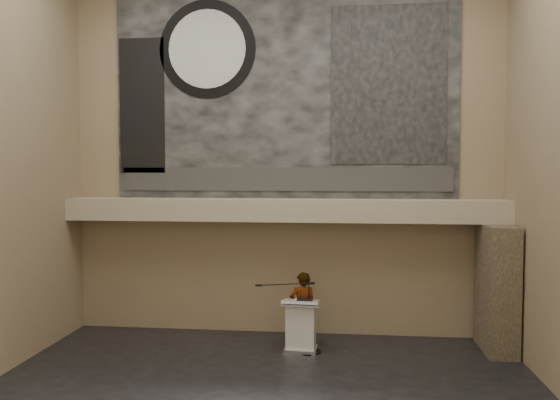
# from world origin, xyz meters

# --- Properties ---
(wall_back) EXTENTS (10.00, 0.02, 8.50)m
(wall_back) POSITION_xyz_m (0.00, 4.00, 4.25)
(wall_back) COLOR #8E7D5A
(wall_back) RESTS_ON floor
(wall_front) EXTENTS (10.00, 0.02, 8.50)m
(wall_front) POSITION_xyz_m (0.00, -4.00, 4.25)
(wall_front) COLOR #8E7D5A
(wall_front) RESTS_ON floor
(soffit) EXTENTS (10.00, 0.80, 0.50)m
(soffit) POSITION_xyz_m (0.00, 3.60, 2.95)
(soffit) COLOR tan
(soffit) RESTS_ON wall_back
(sprinkler_left) EXTENTS (0.04, 0.04, 0.06)m
(sprinkler_left) POSITION_xyz_m (-1.60, 3.55, 2.67)
(sprinkler_left) COLOR #B2893D
(sprinkler_left) RESTS_ON soffit
(sprinkler_right) EXTENTS (0.04, 0.04, 0.06)m
(sprinkler_right) POSITION_xyz_m (1.90, 3.55, 2.67)
(sprinkler_right) COLOR #B2893D
(sprinkler_right) RESTS_ON soffit
(banner) EXTENTS (8.00, 0.05, 5.00)m
(banner) POSITION_xyz_m (0.00, 3.97, 5.70)
(banner) COLOR black
(banner) RESTS_ON wall_back
(banner_text_strip) EXTENTS (7.76, 0.02, 0.55)m
(banner_text_strip) POSITION_xyz_m (0.00, 3.93, 3.65)
(banner_text_strip) COLOR #2A2A2A
(banner_text_strip) RESTS_ON banner
(banner_clock_rim) EXTENTS (2.30, 0.02, 2.30)m
(banner_clock_rim) POSITION_xyz_m (-1.80, 3.93, 6.70)
(banner_clock_rim) COLOR black
(banner_clock_rim) RESTS_ON banner
(banner_clock_face) EXTENTS (1.84, 0.02, 1.84)m
(banner_clock_face) POSITION_xyz_m (-1.80, 3.91, 6.70)
(banner_clock_face) COLOR silver
(banner_clock_face) RESTS_ON banner
(banner_building_print) EXTENTS (2.60, 0.02, 3.60)m
(banner_building_print) POSITION_xyz_m (2.40, 3.93, 5.80)
(banner_building_print) COLOR black
(banner_building_print) RESTS_ON banner
(banner_brick_print) EXTENTS (1.10, 0.02, 3.20)m
(banner_brick_print) POSITION_xyz_m (-3.40, 3.93, 5.40)
(banner_brick_print) COLOR black
(banner_brick_print) RESTS_ON banner
(stone_pier) EXTENTS (0.60, 1.40, 2.70)m
(stone_pier) POSITION_xyz_m (4.65, 3.15, 1.35)
(stone_pier) COLOR #423829
(stone_pier) RESTS_ON floor
(lectern) EXTENTS (0.81, 0.60, 1.14)m
(lectern) POSITION_xyz_m (0.51, 2.67, 0.55)
(lectern) COLOR silver
(lectern) RESTS_ON floor
(binder) EXTENTS (0.35, 0.29, 0.04)m
(binder) POSITION_xyz_m (0.59, 2.62, 1.12)
(binder) COLOR black
(binder) RESTS_ON lectern
(papers) EXTENTS (0.26, 0.31, 0.00)m
(papers) POSITION_xyz_m (0.44, 2.66, 1.10)
(papers) COLOR silver
(papers) RESTS_ON lectern
(speaker_person) EXTENTS (0.65, 0.49, 1.62)m
(speaker_person) POSITION_xyz_m (0.52, 3.11, 0.81)
(speaker_person) COLOR silver
(speaker_person) RESTS_ON floor
(mic_stand) EXTENTS (1.35, 0.60, 1.59)m
(mic_stand) POSITION_xyz_m (0.64, 2.63, 0.23)
(mic_stand) COLOR black
(mic_stand) RESTS_ON floor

